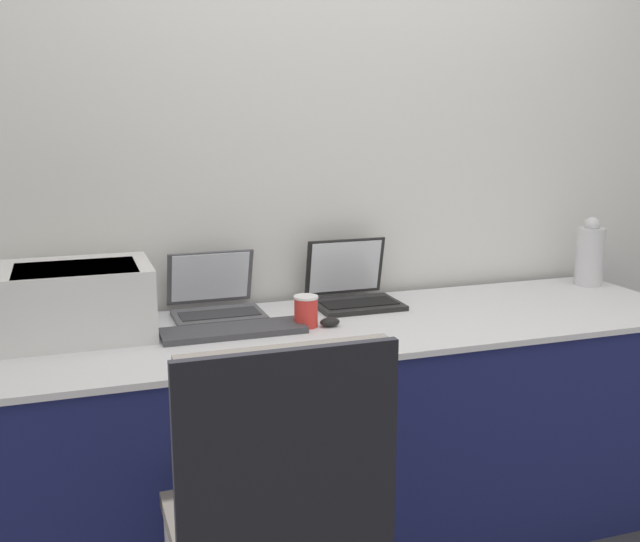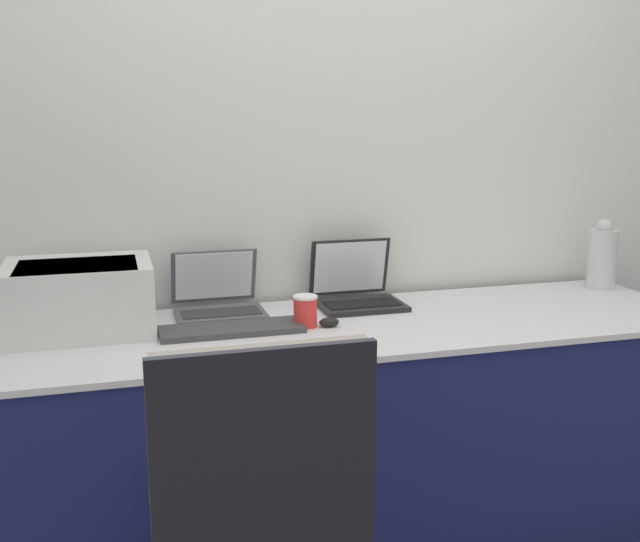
% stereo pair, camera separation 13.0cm
% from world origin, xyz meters
% --- Properties ---
extents(wall_back, '(8.00, 0.05, 2.60)m').
position_xyz_m(wall_back, '(0.00, 0.78, 1.30)').
color(wall_back, silver).
rests_on(wall_back, ground_plane).
extents(table, '(2.42, 0.72, 0.78)m').
position_xyz_m(table, '(0.00, 0.35, 0.39)').
color(table, '#191E51').
rests_on(table, ground_plane).
extents(printer, '(0.46, 0.35, 0.23)m').
position_xyz_m(printer, '(-0.91, 0.49, 0.90)').
color(printer, silver).
rests_on(printer, table).
extents(laptop_left, '(0.31, 0.29, 0.22)m').
position_xyz_m(laptop_left, '(-0.45, 0.60, 0.82)').
color(laptop_left, '#4C4C51').
rests_on(laptop_left, table).
extents(laptop_right, '(0.31, 0.28, 0.23)m').
position_xyz_m(laptop_right, '(0.06, 0.58, 0.83)').
color(laptop_right, black).
rests_on(laptop_right, table).
extents(external_keyboard, '(0.47, 0.15, 0.02)m').
position_xyz_m(external_keyboard, '(-0.44, 0.36, 0.79)').
color(external_keyboard, '#3D3D42').
rests_on(external_keyboard, table).
extents(coffee_cup, '(0.08, 0.08, 0.11)m').
position_xyz_m(coffee_cup, '(-0.19, 0.36, 0.83)').
color(coffee_cup, red).
rests_on(coffee_cup, table).
extents(mouse, '(0.07, 0.05, 0.03)m').
position_xyz_m(mouse, '(-0.12, 0.33, 0.79)').
color(mouse, black).
rests_on(mouse, table).
extents(metal_pitcher, '(0.11, 0.11, 0.28)m').
position_xyz_m(metal_pitcher, '(1.10, 0.57, 0.90)').
color(metal_pitcher, silver).
rests_on(metal_pitcher, table).
extents(chair, '(0.50, 0.43, 0.99)m').
position_xyz_m(chair, '(-0.51, -0.41, 0.62)').
color(chair, '#4C4742').
rests_on(chair, ground_plane).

